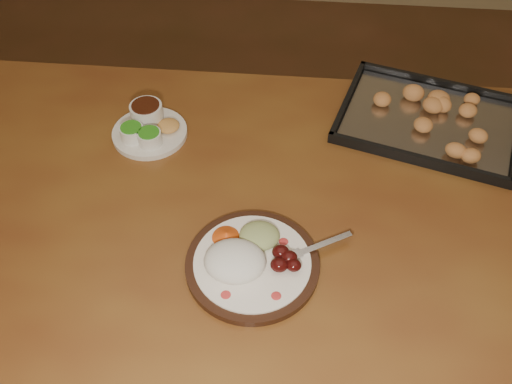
# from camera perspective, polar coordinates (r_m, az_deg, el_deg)

# --- Properties ---
(ground) EXTENTS (4.00, 4.00, 0.00)m
(ground) POSITION_cam_1_polar(r_m,az_deg,el_deg) (1.88, 4.64, -13.11)
(ground) COLOR brown
(ground) RESTS_ON ground
(dining_table) EXTENTS (1.50, 0.90, 0.75)m
(dining_table) POSITION_cam_1_polar(r_m,az_deg,el_deg) (1.24, 0.55, -4.54)
(dining_table) COLOR brown
(dining_table) RESTS_ON ground
(dinner_plate) EXTENTS (0.31, 0.25, 0.06)m
(dinner_plate) POSITION_cam_1_polar(r_m,az_deg,el_deg) (1.07, -0.71, -6.80)
(dinner_plate) COLOR black
(dinner_plate) RESTS_ON dining_table
(condiment_saucer) EXTENTS (0.17, 0.17, 0.06)m
(condiment_saucer) POSITION_cam_1_polar(r_m,az_deg,el_deg) (1.33, -10.76, 6.41)
(condiment_saucer) COLOR silver
(condiment_saucer) RESTS_ON dining_table
(baking_tray) EXTENTS (0.47, 0.40, 0.04)m
(baking_tray) POSITION_cam_1_polar(r_m,az_deg,el_deg) (1.40, 16.89, 6.98)
(baking_tray) COLOR black
(baking_tray) RESTS_ON dining_table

